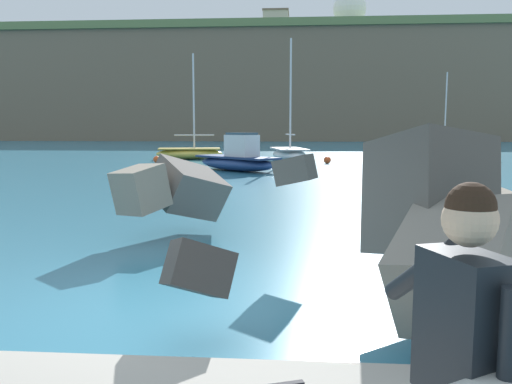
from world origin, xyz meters
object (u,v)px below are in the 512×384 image
Objects in this scene: boat_mid_left at (238,159)px; station_building_east at (170,36)px; boat_near_centre at (289,154)px; mooring_buoy_middle at (157,159)px; mooring_buoy_outer at (327,160)px; boat_near_right at (440,147)px; station_building_central at (161,37)px; station_building_west at (276,25)px; surfer_with_board at (488,380)px; radar_dome at (349,16)px; boat_near_left at (190,153)px; mooring_buoy_inner at (497,158)px.

station_building_east is (-23.33, 83.94, 20.50)m from boat_mid_left.
boat_near_centre is 17.59× the size of mooring_buoy_middle.
mooring_buoy_middle and mooring_buoy_outer have the same top height.
mooring_buoy_middle is at bearing -144.15° from boat_near_right.
station_building_central is (-40.39, 61.86, 20.06)m from boat_near_right.
station_building_west is at bearing 90.69° from boat_mid_left.
boat_near_right is at bearing 75.26° from surfer_with_board.
boat_mid_left is 89.50m from station_building_east.
radar_dome is 1.15× the size of station_building_central.
boat_near_centre is at bearing -71.29° from station_building_east.
surfer_with_board is 0.24× the size of radar_dome.
radar_dome is at bearing -9.73° from station_building_central.
surfer_with_board is at bearing -81.50° from boat_mid_left.
station_building_east is (1.50, 1.35, 0.53)m from station_building_central.
station_building_west is at bearing 85.96° from mooring_buoy_middle.
boat_mid_left is 11.50× the size of mooring_buoy_outer.
surfer_with_board is 0.27× the size of boat_near_centre.
surfer_with_board is 0.27× the size of station_building_central.
boat_near_right is at bearing 54.74° from mooring_buoy_outer.
station_building_east is at bearing 103.98° from surfer_with_board.
radar_dome is at bearing 80.46° from boat_mid_left.
mooring_buoy_outer is 0.07× the size of station_building_west.
boat_mid_left is (4.37, -9.28, 0.13)m from boat_near_left.
mooring_buoy_middle is 1.00× the size of mooring_buoy_outer.
mooring_buoy_outer is at bearing -96.41° from radar_dome.
station_building_east is (-22.46, 11.11, 0.26)m from station_building_west.
station_building_east is at bearing 167.82° from radar_dome.
boat_near_centre is 68.36m from station_building_west.
station_building_central is (-40.63, 74.48, 20.34)m from mooring_buoy_inner.
mooring_buoy_middle is 0.07× the size of station_building_east.
mooring_buoy_inner and mooring_buoy_middle have the same top height.
station_building_east is at bearing 105.53° from boat_mid_left.
mooring_buoy_middle is 10.50m from mooring_buoy_outer.
boat_near_left is 20.20m from mooring_buoy_inner.
station_building_central is 2.08m from station_building_east.
mooring_buoy_outer is 0.07× the size of station_building_east.
boat_near_left is at bearing -150.10° from boat_near_right.
station_building_central is at bearing 105.60° from boat_near_left.
station_building_west is 1.00× the size of station_building_east.
boat_mid_left is (-15.56, -20.74, 0.09)m from boat_near_right.
boat_near_right is at bearing -72.49° from station_building_west.
radar_dome is (18.43, 70.72, 22.76)m from mooring_buoy_middle.
radar_dome reaches higher than station_building_east.
radar_dome is 1.39× the size of station_building_west.
mooring_buoy_outer is 74.54m from radar_dome.
boat_near_centre is 3.14m from mooring_buoy_outer.
surfer_with_board is at bearing -75.10° from station_building_central.
boat_near_left is at bearing -104.39° from radar_dome.
station_building_west reaches higher than boat_near_left.
boat_near_centre is (-1.15, 32.15, -0.78)m from surfer_with_board.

